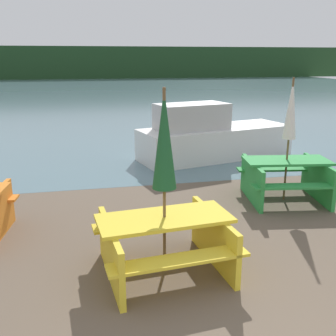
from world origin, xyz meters
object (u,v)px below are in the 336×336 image
Objects in this scene: picnic_table_yellow at (164,238)px; umbrella_darkgreen at (164,141)px; picnic_table_green at (285,176)px; umbrella_white at (291,110)px; boat at (211,137)px.

picnic_table_yellow is 1.23m from umbrella_darkgreen.
picnic_table_yellow is at bearing -142.68° from picnic_table_green.
umbrella_darkgreen is at bearing -142.68° from umbrella_white.
picnic_table_green is 0.40× the size of boat.
umbrella_darkgreen reaches higher than umbrella_white.
picnic_table_green is 3.39m from boat.
picnic_table_green is 0.76× the size of umbrella_darkgreen.
picnic_table_green is 0.76× the size of umbrella_white.
umbrella_white reaches higher than picnic_table_green.
picnic_table_green is 1.23m from umbrella_white.
umbrella_white is at bearing 37.32° from picnic_table_yellow.
picnic_table_green is 3.63m from umbrella_darkgreen.
umbrella_darkgreen is (-2.72, -2.07, 1.21)m from picnic_table_green.
picnic_table_yellow is at bearing -127.54° from boat.
umbrella_darkgreen reaches higher than picnic_table_green.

